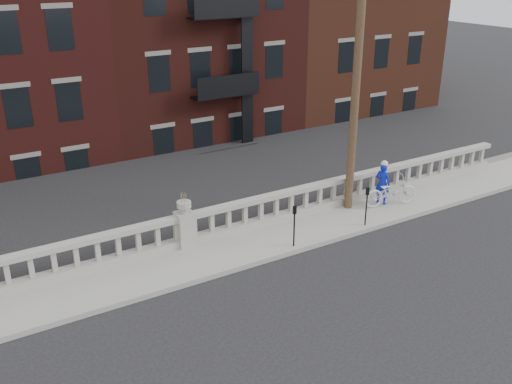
# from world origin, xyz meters

# --- Properties ---
(ground) EXTENTS (120.00, 120.00, 0.00)m
(ground) POSITION_xyz_m (0.00, 0.00, 0.00)
(ground) COLOR black
(ground) RESTS_ON ground
(sidewalk) EXTENTS (32.00, 2.20, 0.15)m
(sidewalk) POSITION_xyz_m (0.00, 3.00, 0.07)
(sidewalk) COLOR gray
(sidewalk) RESTS_ON ground
(balustrade) EXTENTS (28.00, 0.34, 1.03)m
(balustrade) POSITION_xyz_m (0.00, 3.95, 0.64)
(balustrade) COLOR gray
(balustrade) RESTS_ON sidewalk
(planter_pedestal) EXTENTS (0.55, 0.55, 1.76)m
(planter_pedestal) POSITION_xyz_m (0.00, 3.95, 0.83)
(planter_pedestal) COLOR gray
(planter_pedestal) RESTS_ON sidewalk
(lower_level) EXTENTS (80.00, 44.00, 20.80)m
(lower_level) POSITION_xyz_m (0.56, 23.04, 2.63)
(lower_level) COLOR #605E59
(lower_level) RESTS_ON ground
(utility_pole) EXTENTS (1.60, 0.28, 10.00)m
(utility_pole) POSITION_xyz_m (6.20, 3.60, 5.24)
(utility_pole) COLOR #422D1E
(utility_pole) RESTS_ON sidewalk
(parking_meter_b) EXTENTS (0.10, 0.09, 1.36)m
(parking_meter_b) POSITION_xyz_m (2.84, 2.15, 1.00)
(parking_meter_b) COLOR black
(parking_meter_b) RESTS_ON sidewalk
(parking_meter_c) EXTENTS (0.10, 0.09, 1.36)m
(parking_meter_c) POSITION_xyz_m (5.74, 2.15, 1.00)
(parking_meter_c) COLOR black
(parking_meter_c) RESTS_ON sidewalk
(bicycle) EXTENTS (2.14, 1.13, 1.07)m
(bicycle) POSITION_xyz_m (7.60, 2.96, 0.69)
(bicycle) COLOR silver
(bicycle) RESTS_ON sidewalk
(cyclist) EXTENTS (0.53, 0.65, 1.53)m
(cyclist) POSITION_xyz_m (7.46, 3.25, 0.92)
(cyclist) COLOR #0C1BB5
(cyclist) RESTS_ON sidewalk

